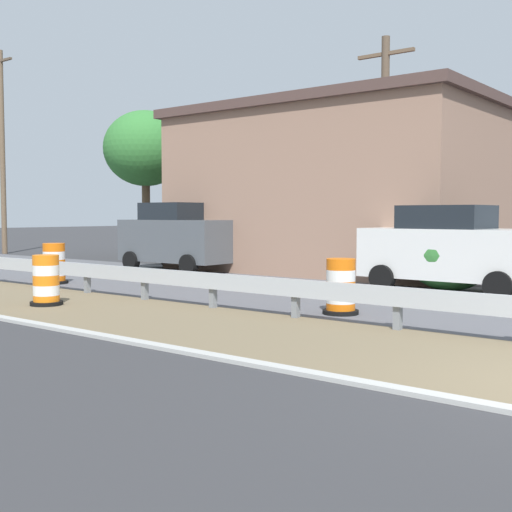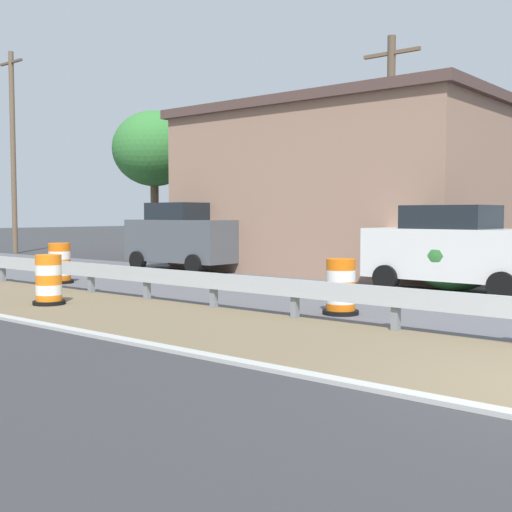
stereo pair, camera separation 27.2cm
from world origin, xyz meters
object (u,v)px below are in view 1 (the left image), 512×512
(traffic_barrel_nearest, at_px, (341,289))
(car_trailing_near_lane, at_px, (177,237))
(traffic_barrel_close, at_px, (46,283))
(utility_pole_mid, at_px, (2,149))
(utility_pole_near, at_px, (384,153))
(car_mid_far_lane, at_px, (452,249))
(traffic_barrel_mid, at_px, (54,265))

(traffic_barrel_nearest, relative_size, car_trailing_near_lane, 0.26)
(traffic_barrel_nearest, bearing_deg, traffic_barrel_close, 116.85)
(traffic_barrel_close, distance_m, utility_pole_mid, 19.61)
(utility_pole_near, bearing_deg, traffic_barrel_nearest, -158.41)
(traffic_barrel_close, relative_size, utility_pole_mid, 0.11)
(traffic_barrel_close, xyz_separation_m, car_trailing_near_lane, (7.48, 3.73, 0.65))
(traffic_barrel_nearest, relative_size, traffic_barrel_close, 1.01)
(traffic_barrel_nearest, distance_m, traffic_barrel_close, 6.04)
(car_mid_far_lane, bearing_deg, utility_pole_mid, 176.60)
(traffic_barrel_nearest, height_order, traffic_barrel_close, traffic_barrel_nearest)
(car_trailing_near_lane, distance_m, car_mid_far_lane, 9.34)
(car_mid_far_lane, bearing_deg, traffic_barrel_mid, -151.13)
(utility_pole_near, height_order, utility_pole_mid, utility_pole_mid)
(traffic_barrel_close, relative_size, utility_pole_near, 0.15)
(car_trailing_near_lane, height_order, car_mid_far_lane, car_trailing_near_lane)
(traffic_barrel_close, xyz_separation_m, car_mid_far_lane, (7.49, -5.62, 0.57))
(utility_pole_near, xyz_separation_m, utility_pole_mid, (-0.76, 19.39, 1.21))
(car_trailing_near_lane, distance_m, utility_pole_near, 7.19)
(car_mid_far_lane, bearing_deg, utility_pole_near, 143.03)
(utility_pole_near, bearing_deg, car_mid_far_lane, -127.61)
(traffic_barrel_nearest, relative_size, traffic_barrel_mid, 0.96)
(traffic_barrel_close, distance_m, car_trailing_near_lane, 8.38)
(car_trailing_near_lane, xyz_separation_m, car_mid_far_lane, (0.00, -9.34, -0.07))
(traffic_barrel_mid, distance_m, utility_pole_mid, 15.46)
(car_mid_far_lane, bearing_deg, car_trailing_near_lane, -179.35)
(traffic_barrel_nearest, relative_size, utility_pole_mid, 0.11)
(traffic_barrel_nearest, bearing_deg, utility_pole_near, 21.59)
(utility_pole_mid, bearing_deg, car_trailing_near_lane, -96.91)
(car_trailing_near_lane, xyz_separation_m, utility_pole_mid, (1.59, 13.09, 3.77))
(utility_pole_near, bearing_deg, utility_pole_mid, 92.25)
(utility_pole_mid, bearing_deg, traffic_barrel_close, -118.34)
(car_mid_far_lane, distance_m, utility_pole_mid, 22.82)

